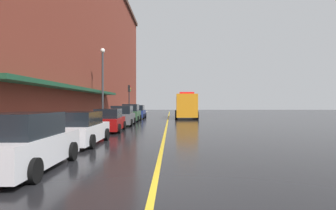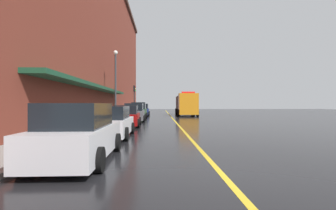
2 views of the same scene
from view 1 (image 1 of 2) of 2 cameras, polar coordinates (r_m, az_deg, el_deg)
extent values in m
plane|color=black|center=(31.61, -0.08, -3.26)|extent=(112.00, 112.00, 0.00)
cube|color=gray|center=(32.29, -11.17, -3.06)|extent=(2.40, 70.00, 0.15)
cube|color=gold|center=(31.61, -0.08, -3.25)|extent=(0.16, 70.00, 0.01)
cube|color=maroon|center=(34.83, -25.16, 13.36)|extent=(13.90, 64.00, 19.70)
cube|color=#19472D|center=(23.71, -17.20, 3.02)|extent=(1.20, 22.40, 0.24)
cube|color=silver|center=(9.44, -26.70, -8.13)|extent=(1.81, 4.55, 0.84)
cube|color=black|center=(9.16, -27.35, -3.57)|extent=(1.60, 2.51, 0.69)
cylinder|color=black|center=(11.11, -27.55, -8.30)|extent=(0.23, 0.64, 0.64)
cylinder|color=black|center=(10.43, -18.82, -8.85)|extent=(0.23, 0.64, 0.64)
cylinder|color=black|center=(7.87, -25.48, -11.89)|extent=(0.23, 0.64, 0.64)
cube|color=silver|center=(14.36, -17.33, -5.35)|extent=(1.91, 4.64, 0.77)
cube|color=black|center=(14.08, -17.61, -2.59)|extent=(1.70, 2.56, 0.63)
cylinder|color=black|center=(16.03, -19.02, -5.63)|extent=(0.23, 0.64, 0.64)
cylinder|color=black|center=(15.52, -12.38, -5.82)|extent=(0.23, 0.64, 0.64)
cylinder|color=black|center=(13.37, -23.07, -6.83)|extent=(0.23, 0.64, 0.64)
cylinder|color=black|center=(12.75, -15.19, -7.16)|extent=(0.23, 0.64, 0.64)
cube|color=maroon|center=(20.35, -11.82, -3.65)|extent=(1.91, 4.40, 0.78)
cube|color=black|center=(20.10, -11.94, -1.67)|extent=(1.66, 2.45, 0.64)
cylinder|color=black|center=(21.85, -13.48, -4.04)|extent=(0.25, 0.65, 0.64)
cylinder|color=black|center=(21.56, -8.87, -4.09)|extent=(0.25, 0.65, 0.64)
cylinder|color=black|center=(19.24, -15.14, -4.63)|extent=(0.25, 0.65, 0.64)
cylinder|color=black|center=(18.91, -9.91, -4.71)|extent=(0.25, 0.65, 0.64)
cube|color=#595B60|center=(25.77, -9.17, -2.71)|extent=(1.96, 4.33, 0.88)
cube|color=black|center=(25.53, -9.24, -0.95)|extent=(1.72, 2.40, 0.72)
cylinder|color=black|center=(27.24, -10.71, -3.17)|extent=(0.24, 0.65, 0.64)
cylinder|color=black|center=(26.99, -6.80, -3.20)|extent=(0.24, 0.65, 0.64)
cylinder|color=black|center=(24.64, -11.77, -3.54)|extent=(0.24, 0.65, 0.64)
cylinder|color=black|center=(24.35, -7.45, -3.58)|extent=(0.24, 0.65, 0.64)
cube|color=#2D5133|center=(31.50, -7.45, -2.09)|extent=(1.81, 4.58, 0.95)
cube|color=black|center=(31.25, -7.51, -0.52)|extent=(1.61, 2.53, 0.78)
cylinder|color=black|center=(33.04, -8.66, -2.55)|extent=(0.23, 0.64, 0.64)
cylinder|color=black|center=(32.82, -5.61, -2.57)|extent=(0.23, 0.64, 0.64)
cylinder|color=black|center=(30.25, -9.46, -2.82)|extent=(0.23, 0.64, 0.64)
cylinder|color=black|center=(30.02, -6.12, -2.84)|extent=(0.23, 0.64, 0.64)
cube|color=navy|center=(37.48, -6.15, -1.76)|extent=(1.89, 4.92, 0.87)
cube|color=black|center=(37.22, -6.19, -0.56)|extent=(1.67, 2.72, 0.71)
cylinder|color=black|center=(39.10, -7.25, -2.10)|extent=(0.23, 0.64, 0.64)
cylinder|color=black|center=(38.92, -4.58, -2.11)|extent=(0.23, 0.64, 0.64)
cylinder|color=black|center=(36.10, -7.84, -2.31)|extent=(0.23, 0.64, 0.64)
cylinder|color=black|center=(35.90, -4.94, -2.32)|extent=(0.23, 0.64, 0.64)
cube|color=orange|center=(34.27, 3.83, -0.12)|extent=(2.56, 2.65, 2.82)
cube|color=#3F3F42|center=(39.12, 3.54, -0.23)|extent=(2.62, 6.38, 2.59)
cube|color=red|center=(34.29, 3.83, 2.44)|extent=(1.77, 0.63, 0.24)
cylinder|color=black|center=(34.47, 5.94, -2.13)|extent=(0.31, 1.00, 1.00)
cylinder|color=black|center=(34.37, 1.69, -2.14)|extent=(0.31, 1.00, 1.00)
cylinder|color=black|center=(38.42, 5.48, -1.88)|extent=(0.31, 1.00, 1.00)
cylinder|color=black|center=(38.33, 1.67, -1.88)|extent=(0.31, 1.00, 1.00)
cylinder|color=black|center=(40.98, 5.24, -1.74)|extent=(0.31, 1.00, 1.00)
cylinder|color=black|center=(40.90, 1.66, -1.74)|extent=(0.31, 1.00, 1.00)
cylinder|color=#4C4C51|center=(13.47, -24.79, -5.27)|extent=(0.07, 0.07, 1.05)
cube|color=black|center=(13.42, -24.80, -2.44)|extent=(0.14, 0.18, 0.28)
cylinder|color=#4C4C51|center=(14.99, -22.03, -4.69)|extent=(0.07, 0.07, 1.05)
cube|color=black|center=(14.94, -22.03, -2.15)|extent=(0.14, 0.18, 0.28)
cylinder|color=#4C4C51|center=(18.69, -17.33, -3.69)|extent=(0.07, 0.07, 1.05)
cube|color=black|center=(18.65, -17.34, -1.65)|extent=(0.14, 0.18, 0.28)
cylinder|color=#4C4C51|center=(16.85, -19.39, -4.13)|extent=(0.07, 0.07, 1.05)
cube|color=black|center=(16.81, -19.39, -1.87)|extent=(0.14, 0.18, 0.28)
cylinder|color=#33383D|center=(26.84, -13.07, 3.36)|extent=(0.18, 0.18, 6.50)
sphere|color=white|center=(27.24, -13.08, 10.66)|extent=(0.44, 0.44, 0.44)
cylinder|color=#232326|center=(38.47, -7.87, 0.13)|extent=(0.14, 0.14, 3.40)
cube|color=black|center=(38.52, -7.88, 3.33)|extent=(0.28, 0.36, 0.90)
sphere|color=red|center=(38.52, -7.64, 3.78)|extent=(0.16, 0.16, 0.16)
sphere|color=gold|center=(38.50, -7.64, 3.34)|extent=(0.16, 0.16, 0.16)
sphere|color=green|center=(38.48, -7.64, 2.89)|extent=(0.16, 0.16, 0.16)
camera|label=2|loc=(2.06, -67.85, -8.25)|focal=26.77mm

